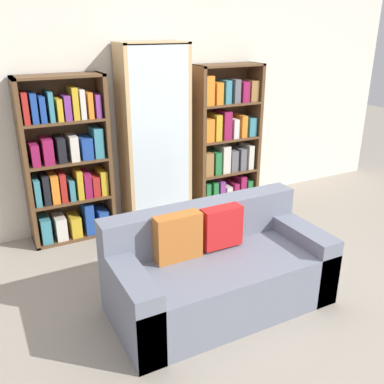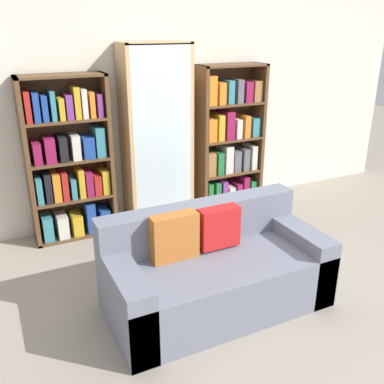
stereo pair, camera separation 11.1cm
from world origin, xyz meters
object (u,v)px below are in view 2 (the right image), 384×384
bookshelf_left (70,163)px  bookshelf_right (229,142)px  display_cabinet (157,137)px  couch (214,272)px  wine_bottle (230,234)px

bookshelf_left → bookshelf_right: bookshelf_right is taller
display_cabinet → couch: bearing=-96.9°
bookshelf_right → wine_bottle: 1.28m
couch → bookshelf_right: bearing=56.9°
bookshelf_right → wine_bottle: bookshelf_right is taller
couch → display_cabinet: size_ratio=0.87×
bookshelf_left → wine_bottle: size_ratio=4.30×
bookshelf_left → bookshelf_right: bearing=-0.0°
bookshelf_left → wine_bottle: (1.30, -0.98, -0.63)m
display_cabinet → wine_bottle: size_ratio=5.01×
couch → wine_bottle: bearing=51.6°
bookshelf_left → wine_bottle: 1.74m
display_cabinet → wine_bottle: display_cabinet is taller
couch → display_cabinet: display_cabinet is taller
wine_bottle → bookshelf_left: bearing=143.1°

